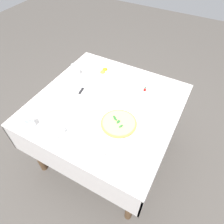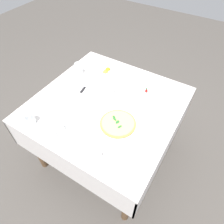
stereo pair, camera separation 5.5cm
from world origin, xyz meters
name	(u,v)px [view 2 (the right image)]	position (x,y,z in m)	size (l,w,h in m)	color
ground_plane	(108,152)	(0.00, 0.00, 0.00)	(8.00, 8.00, 0.00)	#4C4742
dining_table	(107,114)	(0.00, 0.00, 0.61)	(1.12, 1.12, 0.74)	white
pizza_plate	(118,124)	(-0.15, -0.19, 0.75)	(0.34, 0.34, 0.02)	white
pizza	(118,123)	(-0.15, -0.19, 0.76)	(0.26, 0.26, 0.02)	#C68E47
coffee_cup_back_corner	(86,64)	(0.32, 0.44, 0.77)	(0.13, 0.13, 0.06)	white
coffee_cup_right_edge	(164,96)	(0.29, -0.36, 0.77)	(0.13, 0.13, 0.07)	white
coffee_cup_far_right	(110,92)	(0.10, 0.03, 0.77)	(0.13, 0.13, 0.07)	white
coffee_cup_center_back	(59,129)	(-0.41, 0.13, 0.77)	(0.13, 0.13, 0.06)	white
water_glass_near_right	(79,69)	(0.19, 0.43, 0.79)	(0.07, 0.07, 0.11)	white
water_glass_near_left	(30,119)	(-0.46, 0.36, 0.79)	(0.07, 0.07, 0.11)	white
water_glass_left_edge	(157,104)	(0.16, -0.36, 0.79)	(0.07, 0.07, 0.11)	white
napkin_folded	(86,88)	(0.05, 0.25, 0.75)	(0.23, 0.15, 0.02)	white
dinner_knife	(86,86)	(0.06, 0.25, 0.76)	(0.20, 0.05, 0.01)	silver
citrus_bowl	(107,72)	(0.32, 0.20, 0.76)	(0.15, 0.15, 0.06)	white
hot_sauce_bottle	(146,92)	(0.25, -0.23, 0.77)	(0.02, 0.02, 0.08)	#B7140F
salt_shaker	(146,91)	(0.28, -0.22, 0.76)	(0.03, 0.03, 0.06)	white
pepper_shaker	(146,96)	(0.22, -0.24, 0.76)	(0.03, 0.03, 0.06)	white
menu_card	(97,150)	(-0.41, -0.19, 0.77)	(0.03, 0.09, 0.06)	white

